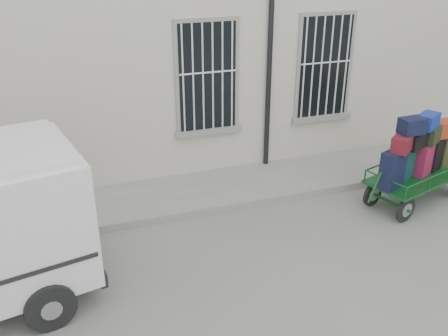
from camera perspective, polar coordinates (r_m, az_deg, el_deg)
The scene contains 4 objects.
ground at distance 8.84m, azimuth 6.63°, elevation -8.58°, with size 80.00×80.00×0.00m, color slate.
building at distance 12.67m, azimuth -3.71°, elevation 16.45°, with size 24.00×5.15×6.00m.
sidewalk at distance 10.54m, azimuth 1.58°, elevation -2.04°, with size 24.00×1.70×0.15m, color gray.
luggage_cart at distance 10.40m, azimuth 21.48°, elevation 1.17°, with size 2.64×1.59×1.89m.
Camera 1 is at (-3.34, -6.59, 4.85)m, focal length 40.00 mm.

